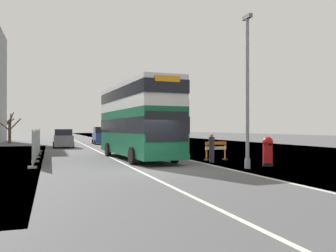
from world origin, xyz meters
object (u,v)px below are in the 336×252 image
lamppost_foreground (247,96)px  car_oncoming_near (63,139)px  red_pillar_postbox (268,150)px  roadworks_barrier (216,149)px  double_decker_bus (137,119)px  pedestrian_at_kerb (212,148)px  car_receding_mid (101,136)px

lamppost_foreground → car_oncoming_near: 24.73m
red_pillar_postbox → car_oncoming_near: 24.56m
roadworks_barrier → red_pillar_postbox: bearing=-74.8°
red_pillar_postbox → car_oncoming_near: bearing=113.8°
double_decker_bus → lamppost_foreground: (4.05, -7.27, 1.05)m
red_pillar_postbox → roadworks_barrier: 4.24m
lamppost_foreground → pedestrian_at_kerb: size_ratio=4.48×
red_pillar_postbox → roadworks_barrier: (-1.11, 4.09, -0.14)m
car_oncoming_near → car_receding_mid: (4.86, 7.01, 0.10)m
lamppost_foreground → double_decker_bus: bearing=119.1°
lamppost_foreground → roadworks_barrier: bearing=83.3°
red_pillar_postbox → car_receding_mid: size_ratio=0.41×
roadworks_barrier → car_oncoming_near: car_oncoming_near is taller
double_decker_bus → car_oncoming_near: size_ratio=2.56×
roadworks_barrier → car_receding_mid: 25.71m
red_pillar_postbox → pedestrian_at_kerb: (-1.99, 2.84, 0.00)m
double_decker_bus → pedestrian_at_kerb: 5.57m
lamppost_foreground → car_oncoming_near: bearing=109.6°
double_decker_bus → lamppost_foreground: lamppost_foreground is taller
car_oncoming_near → pedestrian_at_kerb: size_ratio=2.48×
car_oncoming_near → car_receding_mid: car_receding_mid is taller
roadworks_barrier → pedestrian_at_kerb: size_ratio=0.84×
car_oncoming_near → pedestrian_at_kerb: car_oncoming_near is taller
lamppost_foreground → roadworks_barrier: (0.56, 4.76, -2.96)m
double_decker_bus → car_receding_mid: 22.96m
car_oncoming_near → lamppost_foreground: bearing=-70.4°
lamppost_foreground → red_pillar_postbox: size_ratio=4.89×
lamppost_foreground → pedestrian_at_kerb: bearing=95.3°
double_decker_bus → car_receding_mid: bearing=88.3°
red_pillar_postbox → car_receding_mid: 29.91m
double_decker_bus → red_pillar_postbox: (5.71, -6.59, -1.77)m
red_pillar_postbox → double_decker_bus: bearing=130.9°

